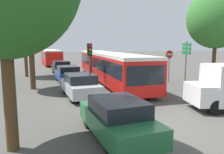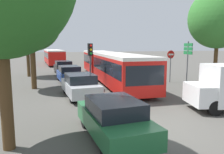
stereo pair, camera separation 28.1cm
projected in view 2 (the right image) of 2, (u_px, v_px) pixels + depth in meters
The scene contains 13 objects.
ground_plane at pixel (155, 127), 8.81m from camera, with size 200.00×200.00×0.00m, color #4F4C47.
articulated_bus at pixel (109, 64), 20.43m from camera, with size 3.98×17.60×2.59m.
city_bus_rear at pixel (54, 56), 37.59m from camera, with size 2.83×11.57×2.48m.
queued_car_green at pixel (114, 118), 7.68m from camera, with size 1.84×4.13×1.42m.
queued_car_silver at pixel (80, 85), 13.88m from camera, with size 1.92×4.31×1.48m.
queued_car_blue at pixel (69, 74), 19.30m from camera, with size 1.90×4.27×1.47m.
queued_car_black at pixel (63, 67), 25.22m from camera, with size 1.93×4.32×1.49m.
traffic_light at pixel (90, 56), 16.06m from camera, with size 0.35×0.38×3.40m.
no_entry_sign at pixel (171, 61), 19.14m from camera, with size 0.70×0.08×2.82m.
direction_sign_post at pixel (188, 53), 18.91m from camera, with size 0.28×1.39×3.60m.
tree_left_mid at pixel (32, 26), 15.98m from camera, with size 4.22×4.22×6.77m.
tree_left_far at pixel (27, 31), 22.36m from camera, with size 3.72×3.72×6.95m.
tree_right_near at pixel (218, 20), 16.53m from camera, with size 4.45×4.45×7.57m.
Camera 2 is at (-4.33, -7.43, 3.26)m, focal length 35.00 mm.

